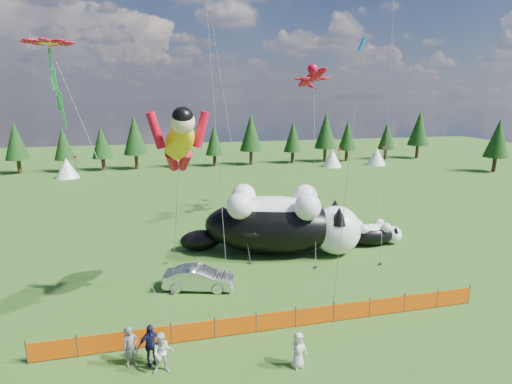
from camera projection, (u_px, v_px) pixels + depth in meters
ground at (261, 300)px, 22.32m from camera, size 160.00×160.00×0.00m
safety_fence at (276, 320)px, 19.36m from camera, size 22.06×0.06×1.10m
tree_line at (193, 142)px, 63.96m from camera, size 90.00×4.00×8.00m
festival_tents at (267, 161)px, 62.32m from camera, size 50.00×3.20×2.80m
cat_large at (280, 222)px, 28.78m from camera, size 12.87×7.25×4.75m
cat_small at (374, 234)px, 30.54m from camera, size 5.14×2.02×1.86m
car at (199, 278)px, 23.49m from camera, size 4.34×2.48×1.35m
spectator_a at (131, 347)px, 16.68m from camera, size 0.73×0.57×1.78m
spectator_b at (163, 353)px, 16.27m from camera, size 0.88×0.54×1.78m
spectator_c at (150, 345)px, 16.78m from camera, size 1.20×0.89×1.84m
spectator_e at (298, 350)px, 16.62m from camera, size 0.86×0.66×1.58m
superhero_kite at (179, 143)px, 19.67m from camera, size 4.74×5.06×11.00m
gecko_kite at (312, 78)px, 34.13m from camera, size 5.57×13.61×16.64m
flower_kite at (49, 46)px, 19.60m from camera, size 6.51×6.15×15.20m
diamond_kite_c at (361, 60)px, 19.95m from camera, size 2.10×2.06×14.32m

